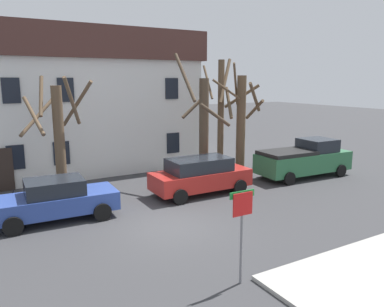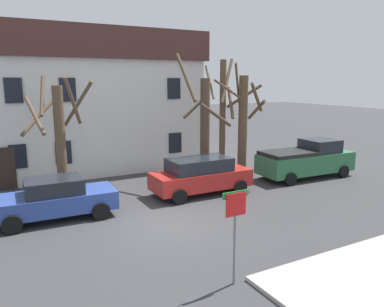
{
  "view_description": "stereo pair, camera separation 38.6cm",
  "coord_description": "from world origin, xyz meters",
  "px_view_note": "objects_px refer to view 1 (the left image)",
  "views": [
    {
      "loc": [
        -5.88,
        -11.79,
        5.28
      ],
      "look_at": [
        2.59,
        2.88,
        1.99
      ],
      "focal_mm": 35.46,
      "sensor_mm": 36.0,
      "label": 1
    },
    {
      "loc": [
        -5.54,
        -11.97,
        5.28
      ],
      "look_at": [
        2.59,
        2.88,
        1.99
      ],
      "focal_mm": 35.46,
      "sensor_mm": 36.0,
      "label": 2
    }
  ],
  "objects_px": {
    "bicycle_leaning": "(19,205)",
    "street_sign_pole": "(242,219)",
    "tree_bare_near": "(58,135)",
    "pickup_truck_green": "(304,159)",
    "car_blue_sedan": "(55,200)",
    "tree_bare_mid": "(203,127)",
    "tree_bare_far": "(221,114)",
    "building_main": "(57,100)",
    "car_red_wagon": "(200,175)",
    "tree_bare_end": "(241,120)"
  },
  "relations": [
    {
      "from": "bicycle_leaning",
      "to": "street_sign_pole",
      "type": "bearing_deg",
      "value": -62.84
    },
    {
      "from": "tree_bare_near",
      "to": "pickup_truck_green",
      "type": "relative_size",
      "value": 0.99
    },
    {
      "from": "car_blue_sedan",
      "to": "pickup_truck_green",
      "type": "height_order",
      "value": "pickup_truck_green"
    },
    {
      "from": "tree_bare_near",
      "to": "pickup_truck_green",
      "type": "height_order",
      "value": "tree_bare_near"
    },
    {
      "from": "tree_bare_near",
      "to": "tree_bare_mid",
      "type": "bearing_deg",
      "value": -8.17
    },
    {
      "from": "tree_bare_far",
      "to": "bicycle_leaning",
      "type": "xyz_separation_m",
      "value": [
        -10.82,
        -1.67,
        -3.04
      ]
    },
    {
      "from": "tree_bare_mid",
      "to": "car_blue_sedan",
      "type": "height_order",
      "value": "tree_bare_mid"
    },
    {
      "from": "tree_bare_near",
      "to": "tree_bare_mid",
      "type": "relative_size",
      "value": 0.83
    },
    {
      "from": "bicycle_leaning",
      "to": "building_main",
      "type": "bearing_deg",
      "value": 68.69
    },
    {
      "from": "car_red_wagon",
      "to": "pickup_truck_green",
      "type": "distance_m",
      "value": 6.67
    },
    {
      "from": "tree_bare_end",
      "to": "bicycle_leaning",
      "type": "distance_m",
      "value": 12.08
    },
    {
      "from": "building_main",
      "to": "bicycle_leaning",
      "type": "relative_size",
      "value": 9.14
    },
    {
      "from": "building_main",
      "to": "tree_bare_near",
      "type": "xyz_separation_m",
      "value": [
        -1.28,
        -6.8,
        -1.2
      ]
    },
    {
      "from": "tree_bare_near",
      "to": "car_red_wagon",
      "type": "distance_m",
      "value": 6.67
    },
    {
      "from": "building_main",
      "to": "tree_bare_near",
      "type": "bearing_deg",
      "value": -100.69
    },
    {
      "from": "tree_bare_mid",
      "to": "pickup_truck_green",
      "type": "height_order",
      "value": "tree_bare_mid"
    },
    {
      "from": "tree_bare_far",
      "to": "street_sign_pole",
      "type": "xyz_separation_m",
      "value": [
        -6.38,
        -10.33,
        -1.62
      ]
    },
    {
      "from": "tree_bare_end",
      "to": "pickup_truck_green",
      "type": "height_order",
      "value": "tree_bare_end"
    },
    {
      "from": "tree_bare_far",
      "to": "pickup_truck_green",
      "type": "relative_size",
      "value": 1.15
    },
    {
      "from": "car_red_wagon",
      "to": "car_blue_sedan",
      "type": "bearing_deg",
      "value": -178.66
    },
    {
      "from": "pickup_truck_green",
      "to": "building_main",
      "type": "bearing_deg",
      "value": 139.43
    },
    {
      "from": "tree_bare_far",
      "to": "tree_bare_end",
      "type": "height_order",
      "value": "tree_bare_end"
    },
    {
      "from": "tree_bare_mid",
      "to": "street_sign_pole",
      "type": "height_order",
      "value": "tree_bare_mid"
    },
    {
      "from": "tree_bare_mid",
      "to": "tree_bare_end",
      "type": "bearing_deg",
      "value": 11.94
    },
    {
      "from": "tree_bare_near",
      "to": "tree_bare_end",
      "type": "xyz_separation_m",
      "value": [
        9.8,
        -0.39,
        0.2
      ]
    },
    {
      "from": "tree_bare_end",
      "to": "pickup_truck_green",
      "type": "relative_size",
      "value": 1.17
    },
    {
      "from": "tree_bare_far",
      "to": "pickup_truck_green",
      "type": "height_order",
      "value": "tree_bare_far"
    },
    {
      "from": "building_main",
      "to": "tree_bare_near",
      "type": "distance_m",
      "value": 7.02
    },
    {
      "from": "car_blue_sedan",
      "to": "bicycle_leaning",
      "type": "xyz_separation_m",
      "value": [
        -1.15,
        1.39,
        -0.44
      ]
    },
    {
      "from": "building_main",
      "to": "tree_bare_mid",
      "type": "height_order",
      "value": "building_main"
    },
    {
      "from": "pickup_truck_green",
      "to": "bicycle_leaning",
      "type": "relative_size",
      "value": 3.2
    },
    {
      "from": "building_main",
      "to": "car_blue_sedan",
      "type": "height_order",
      "value": "building_main"
    },
    {
      "from": "tree_bare_end",
      "to": "bicycle_leaning",
      "type": "xyz_separation_m",
      "value": [
        -11.72,
        -1.04,
        -2.74
      ]
    },
    {
      "from": "car_red_wagon",
      "to": "building_main",
      "type": "bearing_deg",
      "value": 115.4
    },
    {
      "from": "building_main",
      "to": "bicycle_leaning",
      "type": "xyz_separation_m",
      "value": [
        -3.21,
        -8.23,
        -3.74
      ]
    },
    {
      "from": "tree_bare_near",
      "to": "car_blue_sedan",
      "type": "distance_m",
      "value": 3.6
    },
    {
      "from": "building_main",
      "to": "tree_bare_far",
      "type": "height_order",
      "value": "building_main"
    },
    {
      "from": "tree_bare_far",
      "to": "street_sign_pole",
      "type": "height_order",
      "value": "tree_bare_far"
    },
    {
      "from": "building_main",
      "to": "tree_bare_end",
      "type": "bearing_deg",
      "value": -40.19
    },
    {
      "from": "car_red_wagon",
      "to": "street_sign_pole",
      "type": "bearing_deg",
      "value": -113.72
    },
    {
      "from": "bicycle_leaning",
      "to": "tree_bare_far",
      "type": "bearing_deg",
      "value": 8.78
    },
    {
      "from": "tree_bare_far",
      "to": "tree_bare_end",
      "type": "xyz_separation_m",
      "value": [
        0.9,
        -0.63,
        -0.3
      ]
    },
    {
      "from": "tree_bare_near",
      "to": "pickup_truck_green",
      "type": "xyz_separation_m",
      "value": [
        12.45,
        -2.76,
        -1.91
      ]
    },
    {
      "from": "building_main",
      "to": "tree_bare_near",
      "type": "relative_size",
      "value": 2.89
    },
    {
      "from": "car_blue_sedan",
      "to": "street_sign_pole",
      "type": "distance_m",
      "value": 8.04
    },
    {
      "from": "tree_bare_far",
      "to": "bicycle_leaning",
      "type": "height_order",
      "value": "tree_bare_far"
    },
    {
      "from": "pickup_truck_green",
      "to": "street_sign_pole",
      "type": "height_order",
      "value": "street_sign_pole"
    },
    {
      "from": "tree_bare_near",
      "to": "car_blue_sedan",
      "type": "relative_size",
      "value": 1.19
    },
    {
      "from": "building_main",
      "to": "car_blue_sedan",
      "type": "distance_m",
      "value": 10.38
    },
    {
      "from": "car_red_wagon",
      "to": "bicycle_leaning",
      "type": "xyz_separation_m",
      "value": [
        -7.71,
        1.24,
        -0.53
      ]
    }
  ]
}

